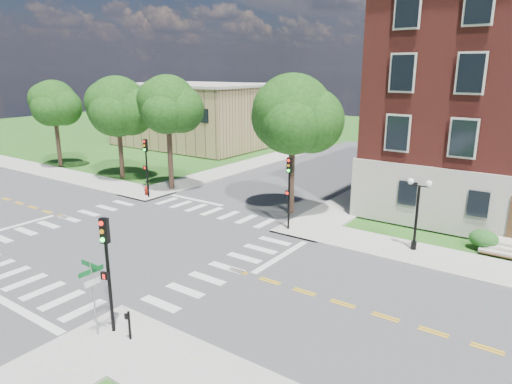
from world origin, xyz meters
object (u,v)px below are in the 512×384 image
Objects in this scene: traffic_signal_ne at (289,184)px; fire_hydrant at (146,191)px; street_sign_pole at (93,285)px; twin_lamp_west at (417,210)px; push_button_post at (129,324)px; traffic_signal_se at (107,261)px; traffic_signal_nw at (146,161)px.

fire_hydrant is (-14.19, 0.37, -2.72)m from traffic_signal_ne.
street_sign_pole is at bearing -88.99° from traffic_signal_ne.
push_button_post is (-6.29, -15.74, -1.73)m from twin_lamp_west.
traffic_signal_se is at bearing -87.79° from traffic_signal_ne.
traffic_signal_ne is at bearing -171.34° from twin_lamp_west.
push_button_post is (1.59, -14.54, -2.39)m from traffic_signal_ne.
traffic_signal_ne reaches higher than twin_lamp_west.
street_sign_pole is (13.77, -15.05, -0.88)m from traffic_signal_nw.
fire_hydrant is at bearing 178.53° from traffic_signal_ne.
twin_lamp_west is (7.88, 1.20, -0.66)m from traffic_signal_ne.
fire_hydrant is (-22.06, -0.83, -2.06)m from twin_lamp_west.
street_sign_pole is at bearing -115.08° from twin_lamp_west.
street_sign_pole is 2.58× the size of push_button_post.
traffic_signal_nw is 20.42m from street_sign_pole.
push_button_post reaches higher than fire_hydrant.
traffic_signal_ne reaches higher than street_sign_pole.
traffic_signal_nw is at bearing 134.08° from traffic_signal_se.
traffic_signal_ne is 1.55× the size of street_sign_pole.
traffic_signal_se and traffic_signal_ne have the same top height.
street_sign_pole is 4.13× the size of fire_hydrant.
twin_lamp_west is at bearing 8.66° from traffic_signal_ne.
traffic_signal_ne reaches higher than push_button_post.
twin_lamp_west reaches higher than fire_hydrant.
twin_lamp_west is 17.04m from push_button_post.
traffic_signal_ne is 14.45m from fire_hydrant.
traffic_signal_se is at bearing 60.85° from street_sign_pole.
fire_hydrant is (-14.75, 14.90, -2.72)m from traffic_signal_se.
traffic_signal_ne is at bearing -1.47° from fire_hydrant.
traffic_signal_nw is 1.13× the size of twin_lamp_west.
traffic_signal_ne is 13.50m from traffic_signal_nw.
twin_lamp_west is at bearing 68.22° from push_button_post.
traffic_signal_se reaches higher than fire_hydrant.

